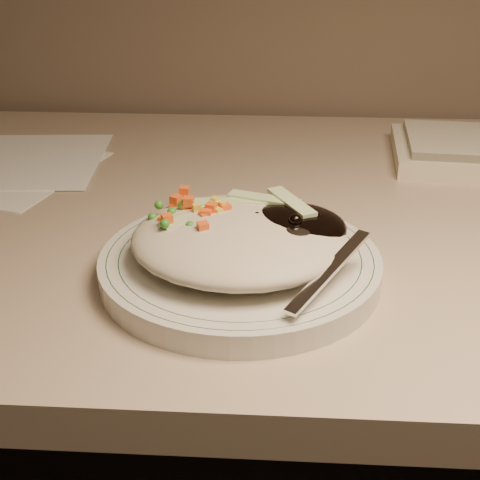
{
  "coord_description": "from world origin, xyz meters",
  "views": [
    {
      "loc": [
        -0.03,
        0.69,
        1.04
      ],
      "look_at": [
        -0.07,
        1.21,
        0.78
      ],
      "focal_mm": 50.0,
      "sensor_mm": 36.0,
      "label": 1
    }
  ],
  "objects": [
    {
      "name": "meal",
      "position": [
        -0.06,
        1.21,
        0.78
      ],
      "size": [
        0.21,
        0.19,
        0.05
      ],
      "color": "#AFA48E",
      "rests_on": "plate"
    },
    {
      "name": "plate_rim",
      "position": [
        -0.07,
        1.21,
        0.76
      ],
      "size": [
        0.24,
        0.24,
        0.0
      ],
      "color": "#144723",
      "rests_on": "plate"
    },
    {
      "name": "plate",
      "position": [
        -0.07,
        1.21,
        0.75
      ],
      "size": [
        0.25,
        0.25,
        0.02
      ],
      "primitive_type": "cylinder",
      "color": "silver",
      "rests_on": "desk"
    },
    {
      "name": "desk",
      "position": [
        0.0,
        1.38,
        0.54
      ],
      "size": [
        1.4,
        0.7,
        0.74
      ],
      "color": "tan",
      "rests_on": "ground"
    }
  ]
}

